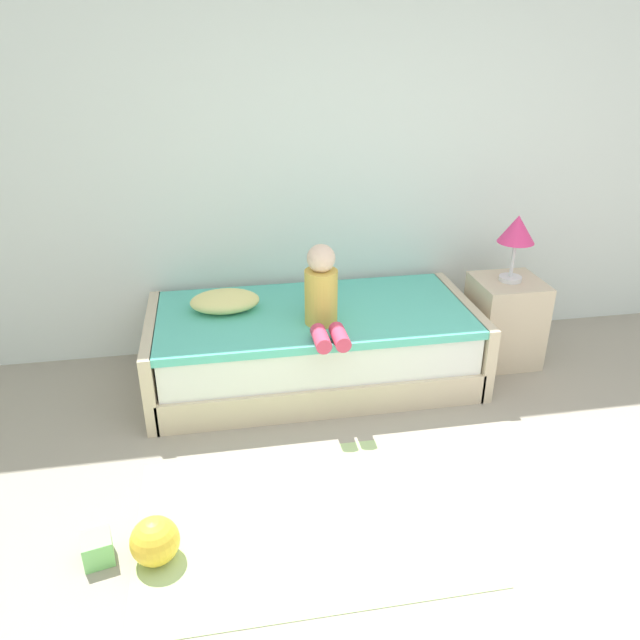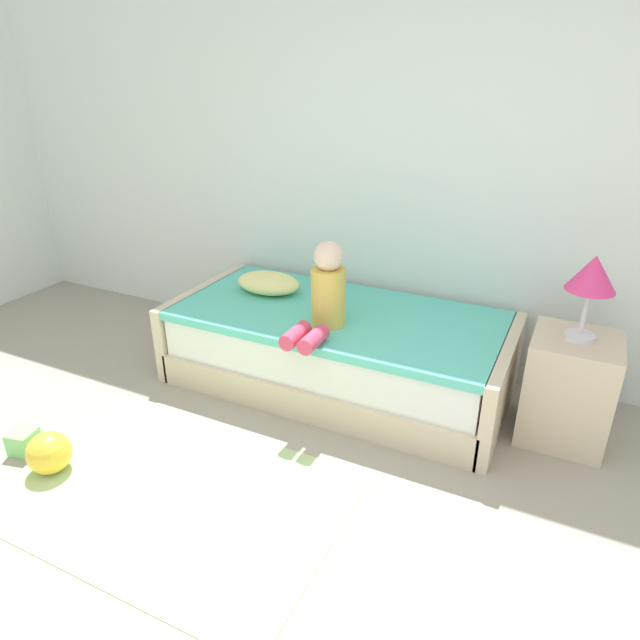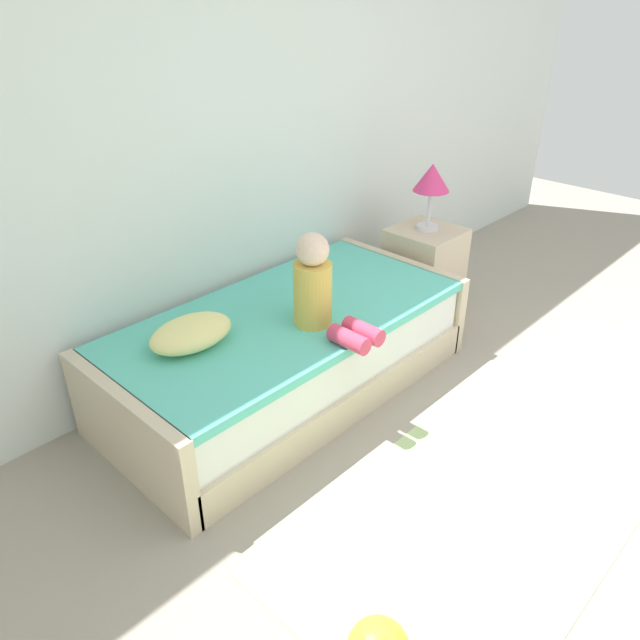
% 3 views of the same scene
% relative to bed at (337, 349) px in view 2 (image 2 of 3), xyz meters
% --- Properties ---
extents(wall_rear, '(7.20, 0.10, 2.90)m').
position_rel_bed_xyz_m(wall_rear, '(0.42, 0.60, 1.20)').
color(wall_rear, silver).
rests_on(wall_rear, ground).
extents(bed, '(2.11, 1.00, 0.50)m').
position_rel_bed_xyz_m(bed, '(0.00, 0.00, 0.00)').
color(bed, beige).
rests_on(bed, ground).
extents(nightstand, '(0.44, 0.44, 0.60)m').
position_rel_bed_xyz_m(nightstand, '(1.35, 0.03, 0.05)').
color(nightstand, beige).
rests_on(nightstand, ground).
extents(table_lamp, '(0.24, 0.24, 0.45)m').
position_rel_bed_xyz_m(table_lamp, '(1.35, 0.03, 0.69)').
color(table_lamp, silver).
rests_on(table_lamp, nightstand).
extents(child_figure, '(0.20, 0.51, 0.50)m').
position_rel_bed_xyz_m(child_figure, '(0.02, -0.23, 0.46)').
color(child_figure, gold).
rests_on(child_figure, bed).
extents(pillow, '(0.44, 0.30, 0.13)m').
position_rel_bed_xyz_m(pillow, '(-0.55, 0.10, 0.32)').
color(pillow, '#F2E58C').
rests_on(pillow, bed).
extents(toy_ball, '(0.22, 0.22, 0.22)m').
position_rel_bed_xyz_m(toy_ball, '(-0.94, -1.43, -0.14)').
color(toy_ball, yellow).
rests_on(toy_ball, ground).
extents(area_rug, '(1.60, 1.10, 0.01)m').
position_rel_bed_xyz_m(area_rug, '(-0.25, -1.30, -0.24)').
color(area_rug, '#B2D189').
rests_on(area_rug, ground).
extents(toy_block, '(0.15, 0.15, 0.13)m').
position_rel_bed_xyz_m(toy_block, '(-1.20, -1.38, -0.18)').
color(toy_block, '#7FD872').
rests_on(toy_block, ground).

